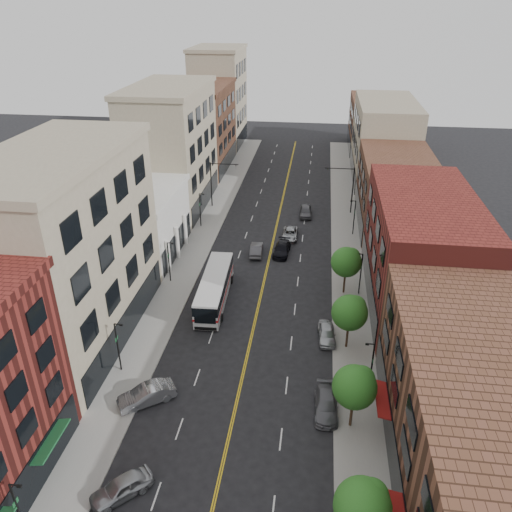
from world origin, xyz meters
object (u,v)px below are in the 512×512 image
at_px(car_angle_b, 147,395).
at_px(city_bus, 215,287).
at_px(car_angle_a, 122,488).
at_px(car_parked_far, 327,333).
at_px(car_parked_mid, 326,404).
at_px(car_lane_a, 282,249).
at_px(car_lane_c, 306,211).
at_px(car_lane_behind, 256,249).
at_px(car_lane_b, 290,234).

bearing_deg(car_angle_b, city_bus, 135.93).
xyz_separation_m(car_angle_a, car_parked_far, (13.68, 19.28, -0.04)).
bearing_deg(car_parked_mid, car_lane_a, 100.90).
bearing_deg(car_lane_a, car_parked_far, -67.50).
relative_size(car_parked_mid, car_lane_c, 1.04).
bearing_deg(car_angle_b, car_parked_far, 90.31).
xyz_separation_m(city_bus, car_lane_behind, (3.12, 11.73, -1.06)).
relative_size(car_angle_b, car_lane_c, 1.05).
bearing_deg(car_parked_far, car_parked_mid, -94.16).
xyz_separation_m(car_parked_mid, car_lane_c, (-3.32, 40.66, 0.09)).
bearing_deg(car_lane_b, car_angle_a, -101.63).
relative_size(car_angle_b, car_parked_mid, 1.02).
height_order(city_bus, car_angle_b, city_bus).
distance_m(car_parked_far, car_lane_behind, 19.51).
relative_size(car_parked_far, car_lane_behind, 0.94).
bearing_deg(car_lane_a, car_parked_mid, -73.71).
relative_size(car_lane_behind, car_lane_b, 0.95).
bearing_deg(car_angle_a, car_lane_b, 124.60).
height_order(car_angle_a, car_lane_c, car_lane_c).
height_order(car_angle_b, car_lane_a, car_angle_b).
height_order(car_lane_b, car_lane_c, car_lane_c).
relative_size(city_bus, car_angle_a, 2.79).
bearing_deg(car_angle_b, car_lane_c, 129.25).
distance_m(car_parked_mid, car_lane_behind, 28.42).
bearing_deg(car_lane_behind, car_lane_c, -116.62).
height_order(car_angle_a, car_angle_b, car_angle_b).
distance_m(car_angle_a, car_lane_c, 51.32).
xyz_separation_m(car_angle_b, car_parked_mid, (14.80, 0.93, -0.11)).
bearing_deg(car_lane_a, car_lane_behind, -165.50).
relative_size(city_bus, car_lane_b, 2.62).
bearing_deg(car_parked_mid, car_lane_c, 93.46).
bearing_deg(car_lane_behind, car_parked_mid, 105.38).
xyz_separation_m(car_lane_b, car_lane_c, (1.84, 8.18, 0.14)).
distance_m(city_bus, car_lane_a, 13.94).
xyz_separation_m(car_parked_mid, car_lane_b, (-5.17, 32.47, -0.05)).
bearing_deg(car_lane_b, car_parked_far, -77.43).
height_order(car_parked_far, car_lane_behind, car_lane_behind).
relative_size(car_parked_mid, car_lane_a, 0.98).
bearing_deg(car_lane_behind, car_angle_b, 75.11).
distance_m(city_bus, car_angle_a, 24.83).
bearing_deg(city_bus, car_lane_a, 60.18).
xyz_separation_m(city_bus, car_lane_a, (6.42, 12.33, -1.08)).
relative_size(city_bus, car_angle_b, 2.51).
height_order(city_bus, car_lane_c, city_bus).
bearing_deg(car_parked_far, car_angle_a, -129.51).
bearing_deg(car_angle_a, car_parked_far, 100.69).
bearing_deg(car_lane_b, city_bus, -112.66).
relative_size(car_angle_b, car_lane_a, 1.00).
bearing_deg(car_lane_a, car_angle_a, -97.67).
bearing_deg(car_angle_a, car_lane_a, 124.19).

